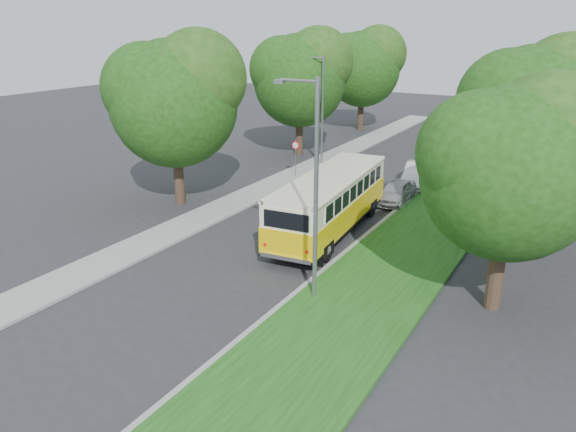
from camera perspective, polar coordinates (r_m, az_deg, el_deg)
The scene contains 13 objects.
ground at distance 24.94m, azimuth -3.53°, elevation -3.76°, with size 120.00×120.00×0.00m, color #2B2B2E.
curb at distance 27.55m, azimuth 8.50°, elevation -1.50°, with size 0.20×70.00×0.15m, color gray.
grass_verge at distance 26.87m, azimuth 13.17°, elevation -2.37°, with size 4.50×70.00×0.13m, color #184C14.
sidewalk at distance 31.34m, azimuth -5.91°, elevation 1.16°, with size 2.20×70.00×0.12m, color gray.
treeline at distance 38.54m, azimuth 15.61°, elevation 12.88°, with size 24.27×41.91×9.46m.
lamppost_near at distance 19.44m, azimuth 2.62°, elevation 3.22°, with size 1.71×0.16×8.00m.
lamppost_far at distance 39.61m, azimuth 3.40°, elevation 11.05°, with size 1.71×0.16×7.50m.
warning_sign at distance 36.45m, azimuth 0.77°, elevation 6.52°, with size 0.56×0.10×2.50m.
vintage_bus at distance 26.76m, azimuth 4.26°, elevation 1.23°, with size 2.56×9.95×2.96m, color yellow, non-canonical shape.
car_silver at distance 32.15m, azimuth 10.92°, elevation 2.44°, with size 1.49×3.71×1.26m, color #A2A2A6.
car_white at distance 35.82m, azimuth 13.06°, elevation 4.15°, with size 1.51×4.32×1.42m, color white.
car_blue at distance 40.04m, azimuth 14.96°, elevation 5.41°, with size 1.71×4.21×1.22m, color navy.
car_grey at distance 48.20m, azimuth 15.86°, elevation 7.74°, with size 2.45×5.30×1.47m, color slate.
Camera 1 is at (12.67, -19.16, 9.71)m, focal length 35.00 mm.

